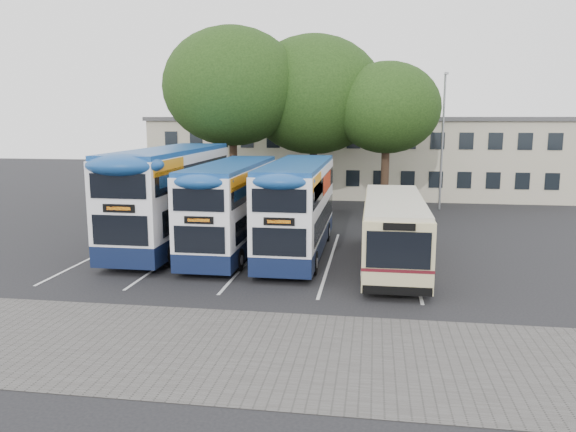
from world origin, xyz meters
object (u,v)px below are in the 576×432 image
(bus_dd_right, at_px, (298,204))
(bus_single, at_px, (394,228))
(lamp_post, at_px, (443,134))
(bus_dd_left, at_px, (172,193))
(bus_dd_mid, at_px, (232,203))
(tree_left, at_px, (232,87))
(tree_mid, at_px, (314,95))
(tree_right, at_px, (387,108))

(bus_dd_right, distance_m, bus_single, 4.51)
(lamp_post, distance_m, bus_dd_left, 19.43)
(bus_dd_mid, bearing_deg, tree_left, 103.80)
(bus_dd_mid, bearing_deg, bus_single, -11.33)
(lamp_post, xyz_separation_m, bus_dd_right, (-7.81, -14.02, -2.78))
(tree_mid, distance_m, bus_dd_left, 13.97)
(tree_mid, relative_size, bus_dd_right, 1.14)
(tree_left, relative_size, bus_dd_right, 1.17)
(tree_mid, relative_size, bus_dd_mid, 1.16)
(bus_single, bearing_deg, bus_dd_mid, 168.67)
(lamp_post, height_order, tree_left, tree_left)
(lamp_post, bearing_deg, bus_dd_left, -136.80)
(tree_left, xyz_separation_m, bus_single, (9.75, -11.64, -6.41))
(lamp_post, height_order, tree_mid, tree_mid)
(tree_right, height_order, bus_dd_mid, tree_right)
(tree_left, relative_size, tree_right, 1.23)
(tree_mid, bearing_deg, tree_left, -153.10)
(lamp_post, height_order, bus_dd_mid, lamp_post)
(bus_dd_left, bearing_deg, lamp_post, 43.20)
(bus_dd_right, height_order, bus_single, bus_dd_right)
(bus_single, bearing_deg, tree_mid, 109.13)
(bus_dd_mid, relative_size, bus_single, 1.02)
(bus_dd_right, bearing_deg, bus_dd_mid, -179.57)
(bus_dd_right, bearing_deg, lamp_post, 60.89)
(bus_dd_mid, xyz_separation_m, bus_dd_right, (3.04, 0.02, 0.04))
(lamp_post, relative_size, bus_dd_right, 0.90)
(tree_left, distance_m, bus_dd_mid, 11.97)
(tree_left, bearing_deg, bus_dd_right, -61.41)
(tree_mid, bearing_deg, lamp_post, 9.33)
(tree_left, xyz_separation_m, tree_right, (9.58, 0.92, -1.31))
(tree_mid, height_order, tree_right, tree_mid)
(tree_left, height_order, bus_dd_mid, tree_left)
(bus_dd_left, bearing_deg, tree_mid, 64.76)
(bus_dd_mid, bearing_deg, bus_dd_left, 165.05)
(bus_single, bearing_deg, tree_left, 129.96)
(bus_dd_left, bearing_deg, tree_right, 44.92)
(lamp_post, height_order, bus_single, lamp_post)
(tree_left, distance_m, tree_right, 9.71)
(tree_left, relative_size, tree_mid, 1.02)
(lamp_post, height_order, bus_dd_left, lamp_post)
(tree_right, bearing_deg, bus_dd_right, -110.02)
(tree_right, xyz_separation_m, bus_dd_left, (-10.28, -10.25, -4.14))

